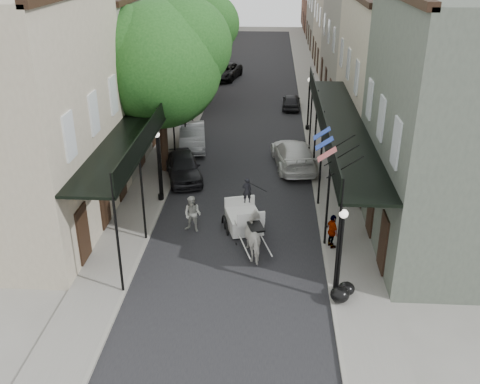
# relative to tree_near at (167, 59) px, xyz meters

# --- Properties ---
(ground) EXTENTS (140.00, 140.00, 0.00)m
(ground) POSITION_rel_tree_near_xyz_m (4.20, -10.18, -6.49)
(ground) COLOR gray
(ground) RESTS_ON ground
(road) EXTENTS (8.00, 90.00, 0.01)m
(road) POSITION_rel_tree_near_xyz_m (4.20, 9.82, -6.48)
(road) COLOR black
(road) RESTS_ON ground
(sidewalk_left) EXTENTS (2.20, 90.00, 0.12)m
(sidewalk_left) POSITION_rel_tree_near_xyz_m (-0.80, 9.82, -6.43)
(sidewalk_left) COLOR gray
(sidewalk_left) RESTS_ON ground
(sidewalk_right) EXTENTS (2.20, 90.00, 0.12)m
(sidewalk_right) POSITION_rel_tree_near_xyz_m (9.20, 9.82, -6.43)
(sidewalk_right) COLOR gray
(sidewalk_right) RESTS_ON ground
(building_row_left) EXTENTS (5.00, 80.00, 10.50)m
(building_row_left) POSITION_rel_tree_near_xyz_m (-4.40, 19.82, -1.24)
(building_row_left) COLOR #B7AA92
(building_row_left) RESTS_ON ground
(building_row_right) EXTENTS (5.00, 80.00, 10.50)m
(building_row_right) POSITION_rel_tree_near_xyz_m (12.80, 19.82, -1.24)
(building_row_right) COLOR gray
(building_row_right) RESTS_ON ground
(gallery_left) EXTENTS (2.20, 18.05, 4.88)m
(gallery_left) POSITION_rel_tree_near_xyz_m (-0.59, -3.20, -2.44)
(gallery_left) COLOR black
(gallery_left) RESTS_ON sidewalk_left
(gallery_right) EXTENTS (2.20, 18.05, 4.88)m
(gallery_right) POSITION_rel_tree_near_xyz_m (8.99, -3.20, -2.44)
(gallery_right) COLOR black
(gallery_right) RESTS_ON sidewalk_right
(tree_near) EXTENTS (7.31, 6.80, 9.63)m
(tree_near) POSITION_rel_tree_near_xyz_m (0.00, 0.00, 0.00)
(tree_near) COLOR #382619
(tree_near) RESTS_ON sidewalk_left
(tree_far) EXTENTS (6.45, 6.00, 8.61)m
(tree_far) POSITION_rel_tree_near_xyz_m (-0.05, 14.00, -0.65)
(tree_far) COLOR #382619
(tree_far) RESTS_ON sidewalk_left
(lamppost_right_near) EXTENTS (0.32, 0.32, 3.71)m
(lamppost_right_near) POSITION_rel_tree_near_xyz_m (8.30, -12.18, -4.44)
(lamppost_right_near) COLOR black
(lamppost_right_near) RESTS_ON sidewalk_right
(lamppost_left) EXTENTS (0.32, 0.32, 3.71)m
(lamppost_left) POSITION_rel_tree_near_xyz_m (0.10, -4.18, -4.44)
(lamppost_left) COLOR black
(lamppost_left) RESTS_ON sidewalk_left
(lamppost_right_far) EXTENTS (0.32, 0.32, 3.71)m
(lamppost_right_far) POSITION_rel_tree_near_xyz_m (8.30, 7.82, -4.44)
(lamppost_right_far) COLOR black
(lamppost_right_far) RESTS_ON sidewalk_right
(horse) EXTENTS (1.47, 2.22, 1.72)m
(horse) POSITION_rel_tree_near_xyz_m (5.20, -9.09, -5.63)
(horse) COLOR silver
(horse) RESTS_ON ground
(carriage) EXTENTS (2.23, 2.84, 2.88)m
(carriage) POSITION_rel_tree_near_xyz_m (4.44, -6.51, -5.37)
(carriage) COLOR black
(carriage) RESTS_ON ground
(pedestrian_walking) EXTENTS (1.01, 0.89, 1.75)m
(pedestrian_walking) POSITION_rel_tree_near_xyz_m (2.20, -7.18, -5.61)
(pedestrian_walking) COLOR #B5B7AC
(pedestrian_walking) RESTS_ON ground
(pedestrian_sidewalk_left) EXTENTS (1.11, 0.64, 1.71)m
(pedestrian_sidewalk_left) POSITION_rel_tree_near_xyz_m (-0.23, 7.04, -5.51)
(pedestrian_sidewalk_left) COLOR gray
(pedestrian_sidewalk_left) RESTS_ON sidewalk_left
(pedestrian_sidewalk_right) EXTENTS (0.69, 0.99, 1.56)m
(pedestrian_sidewalk_right) POSITION_rel_tree_near_xyz_m (8.46, -8.46, -5.59)
(pedestrian_sidewalk_right) COLOR gray
(pedestrian_sidewalk_right) RESTS_ON sidewalk_right
(car_left_near) EXTENTS (2.96, 4.77, 1.52)m
(car_left_near) POSITION_rel_tree_near_xyz_m (0.81, -1.18, -5.73)
(car_left_near) COLOR black
(car_left_near) RESTS_ON ground
(car_left_mid) EXTENTS (2.26, 4.81, 1.53)m
(car_left_mid) POSITION_rel_tree_near_xyz_m (0.60, 3.96, -5.73)
(car_left_mid) COLOR #A6A6AC
(car_left_mid) RESTS_ON ground
(car_left_far) EXTENTS (3.48, 5.69, 1.47)m
(car_left_far) POSITION_rel_tree_near_xyz_m (1.04, 23.46, -5.75)
(car_left_far) COLOR black
(car_left_far) RESTS_ON ground
(car_right_near) EXTENTS (2.92, 5.71, 1.59)m
(car_right_near) POSITION_rel_tree_near_xyz_m (7.10, 1.02, -5.70)
(car_right_near) COLOR silver
(car_right_near) RESTS_ON ground
(car_right_far) EXTENTS (1.55, 3.54, 1.19)m
(car_right_far) POSITION_rel_tree_near_xyz_m (7.30, 13.44, -5.89)
(car_right_far) COLOR black
(car_right_far) RESTS_ON ground
(trash_bags) EXTENTS (0.97, 1.12, 0.61)m
(trash_bags) POSITION_rel_tree_near_xyz_m (8.51, -12.20, -6.08)
(trash_bags) COLOR black
(trash_bags) RESTS_ON sidewalk_right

